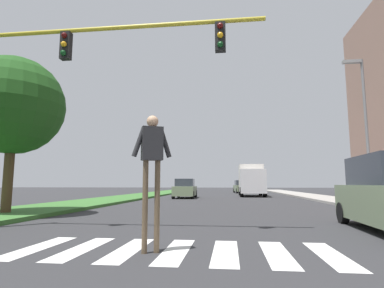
{
  "coord_description": "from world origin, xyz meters",
  "views": [
    {
      "loc": [
        1.0,
        2.07,
        1.22
      ],
      "look_at": [
        -0.51,
        14.42,
        2.83
      ],
      "focal_mm": 28.83,
      "sensor_mm": 36.0,
      "label": 1
    }
  ],
  "objects": [
    {
      "name": "traffic_light_gantry",
      "position": [
        -3.64,
        9.87,
        4.33
      ],
      "size": [
        8.03,
        0.3,
        6.0
      ],
      "color": "gold",
      "rests_on": "median_strip"
    },
    {
      "name": "sedan_distant",
      "position": [
        2.52,
        43.89,
        0.77
      ],
      "size": [
        2.22,
        4.45,
        1.67
      ],
      "color": "gray",
      "rests_on": "ground_plane"
    },
    {
      "name": "pedestrian_performer",
      "position": [
        -0.42,
        7.6,
        1.66
      ],
      "size": [
        0.71,
        0.39,
        2.49
      ],
      "color": "brown",
      "rests_on": "ground_plane"
    },
    {
      "name": "tree_mid",
      "position": [
        -7.43,
        12.98,
        4.27
      ],
      "size": [
        3.86,
        3.86,
        6.07
      ],
      "color": "#4C3823",
      "rests_on": "median_strip"
    },
    {
      "name": "ground_plane",
      "position": [
        0.0,
        30.0,
        0.0
      ],
      "size": [
        140.0,
        140.0,
        0.0
      ],
      "primitive_type": "plane",
      "color": "#2D2D30"
    },
    {
      "name": "sidewalk_right",
      "position": [
        8.41,
        28.0,
        0.07
      ],
      "size": [
        3.0,
        64.0,
        0.15
      ],
      "primitive_type": "cube",
      "color": "#9E9991",
      "rests_on": "ground_plane"
    },
    {
      "name": "street_lamp_right",
      "position": [
        7.82,
        18.37,
        4.59
      ],
      "size": [
        1.02,
        0.24,
        7.5
      ],
      "color": "slate",
      "rests_on": "sidewalk_right"
    },
    {
      "name": "truck_box_delivery",
      "position": [
        3.11,
        33.31,
        1.63
      ],
      "size": [
        2.4,
        6.2,
        3.1
      ],
      "color": "silver",
      "rests_on": "ground_plane"
    },
    {
      "name": "median_strip",
      "position": [
        -7.52,
        28.0,
        0.07
      ],
      "size": [
        3.77,
        64.0,
        0.15
      ],
      "primitive_type": "cube",
      "color": "#386B2D",
      "rests_on": "ground_plane"
    },
    {
      "name": "sedan_midblock",
      "position": [
        -2.84,
        28.57,
        0.76
      ],
      "size": [
        1.95,
        4.37,
        1.63
      ],
      "color": "gray",
      "rests_on": "ground_plane"
    },
    {
      "name": "crosswalk",
      "position": [
        0.0,
        7.82,
        0.0
      ],
      "size": [
        5.85,
        2.2,
        0.01
      ],
      "color": "silver",
      "rests_on": "ground_plane"
    }
  ]
}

